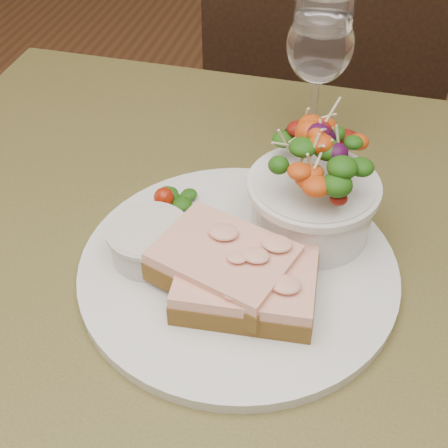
% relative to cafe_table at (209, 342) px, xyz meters
% --- Properties ---
extents(cafe_table, '(0.80, 0.80, 0.75)m').
position_rel_cafe_table_xyz_m(cafe_table, '(0.00, 0.00, 0.00)').
color(cafe_table, '#4B3E20').
rests_on(cafe_table, ground).
extents(chair_far, '(0.49, 0.49, 0.90)m').
position_rel_cafe_table_xyz_m(chair_far, '(0.01, 0.76, -0.36)').
color(chair_far, black).
rests_on(chair_far, ground).
extents(dinner_plate, '(0.31, 0.31, 0.01)m').
position_rel_cafe_table_xyz_m(dinner_plate, '(0.03, 0.01, 0.11)').
color(dinner_plate, silver).
rests_on(dinner_plate, cafe_table).
extents(sandwich_front, '(0.13, 0.10, 0.03)m').
position_rel_cafe_table_xyz_m(sandwich_front, '(0.04, -0.02, 0.13)').
color(sandwich_front, '#452D12').
rests_on(sandwich_front, dinner_plate).
extents(sandwich_back, '(0.14, 0.12, 0.03)m').
position_rel_cafe_table_xyz_m(sandwich_back, '(0.02, -0.01, 0.14)').
color(sandwich_back, '#452D12').
rests_on(sandwich_back, dinner_plate).
extents(ramekin, '(0.07, 0.07, 0.04)m').
position_rel_cafe_table_xyz_m(ramekin, '(-0.06, 0.00, 0.13)').
color(ramekin, beige).
rests_on(ramekin, dinner_plate).
extents(salad_bowl, '(0.12, 0.12, 0.13)m').
position_rel_cafe_table_xyz_m(salad_bowl, '(0.09, 0.08, 0.17)').
color(salad_bowl, silver).
rests_on(salad_bowl, dinner_plate).
extents(garnish, '(0.05, 0.04, 0.02)m').
position_rel_cafe_table_xyz_m(garnish, '(-0.06, 0.09, 0.12)').
color(garnish, '#133E0B').
rests_on(garnish, dinner_plate).
extents(wine_glass, '(0.08, 0.08, 0.18)m').
position_rel_cafe_table_xyz_m(wine_glass, '(0.06, 0.26, 0.22)').
color(wine_glass, white).
rests_on(wine_glass, cafe_table).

